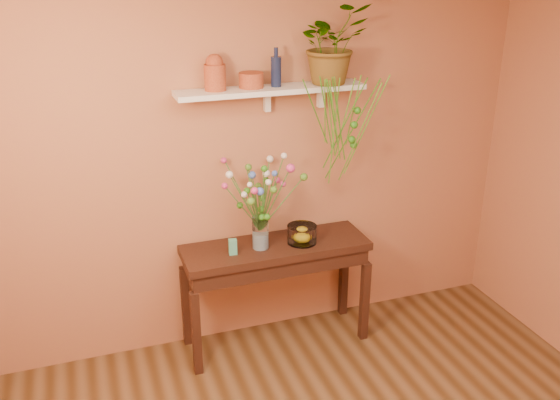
{
  "coord_description": "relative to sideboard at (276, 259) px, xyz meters",
  "views": [
    {
      "loc": [
        -1.23,
        -1.97,
        2.74
      ],
      "look_at": [
        0.0,
        1.55,
        1.25
      ],
      "focal_mm": 38.83,
      "sensor_mm": 36.0,
      "label": 1
    }
  ],
  "objects": [
    {
      "name": "plant_fronds",
      "position": [
        0.49,
        -0.08,
        0.98
      ],
      "size": [
        0.62,
        0.46,
        0.79
      ],
      "color": "#2F7418",
      "rests_on": "wall_shelf"
    },
    {
      "name": "blue_bottle",
      "position": [
        0.05,
        0.12,
        1.34
      ],
      "size": [
        0.08,
        0.08,
        0.26
      ],
      "color": "#121B39",
      "rests_on": "wall_shelf"
    },
    {
      "name": "sideboard",
      "position": [
        0.0,
        0.0,
        0.0
      ],
      "size": [
        1.35,
        0.43,
        0.82
      ],
      "color": "#371C13",
      "rests_on": "ground"
    },
    {
      "name": "glass_vase",
      "position": [
        -0.12,
        -0.02,
        0.22
      ],
      "size": [
        0.12,
        0.12,
        0.24
      ],
      "color": "white",
      "rests_on": "sideboard"
    },
    {
      "name": "terracotta_pot",
      "position": [
        -0.12,
        0.13,
        1.29
      ],
      "size": [
        0.17,
        0.17,
        0.1
      ],
      "primitive_type": "cylinder",
      "rotation": [
        0.0,
        0.0,
        0.06
      ],
      "color": "#A7502B",
      "rests_on": "wall_shelf"
    },
    {
      "name": "room",
      "position": [
        -0.04,
        -1.76,
        0.65
      ],
      "size": [
        4.04,
        4.04,
        2.7
      ],
      "color": "brown",
      "rests_on": "ground"
    },
    {
      "name": "terracotta_jug",
      "position": [
        -0.37,
        0.12,
        1.35
      ],
      "size": [
        0.15,
        0.15,
        0.24
      ],
      "color": "#A7502B",
      "rests_on": "wall_shelf"
    },
    {
      "name": "lemon",
      "position": [
        0.19,
        -0.02,
        0.17
      ],
      "size": [
        0.08,
        0.08,
        0.08
      ],
      "primitive_type": "sphere",
      "color": "yellow",
      "rests_on": "glass_bowl"
    },
    {
      "name": "wall_shelf",
      "position": [
        0.02,
        0.11,
        1.21
      ],
      "size": [
        1.3,
        0.24,
        0.19
      ],
      "color": "white",
      "rests_on": "room"
    },
    {
      "name": "bouquet",
      "position": [
        -0.11,
        -0.03,
        0.58
      ],
      "size": [
        0.57,
        0.52,
        0.55
      ],
      "color": "#386B28",
      "rests_on": "glass_vase"
    },
    {
      "name": "glass_bowl",
      "position": [
        0.19,
        -0.03,
        0.18
      ],
      "size": [
        0.22,
        0.22,
        0.13
      ],
      "color": "white",
      "rests_on": "sideboard"
    },
    {
      "name": "carton",
      "position": [
        -0.33,
        -0.05,
        0.18
      ],
      "size": [
        0.06,
        0.05,
        0.11
      ],
      "primitive_type": "cube",
      "rotation": [
        0.0,
        0.0,
        -0.12
      ],
      "color": "teal",
      "rests_on": "sideboard"
    },
    {
      "name": "spider_plant",
      "position": [
        0.44,
        0.1,
        1.5
      ],
      "size": [
        0.53,
        0.48,
        0.54
      ],
      "primitive_type": "imported",
      "rotation": [
        0.0,
        0.0,
        0.13
      ],
      "color": "#2F7418",
      "rests_on": "wall_shelf"
    }
  ]
}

